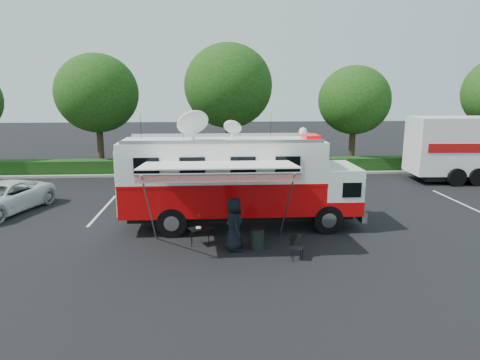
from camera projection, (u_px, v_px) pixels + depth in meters
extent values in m
plane|color=black|center=(241.00, 226.00, 18.24)|extent=(120.00, 120.00, 0.00)
cube|color=#9E998E|center=(288.00, 173.00, 29.22)|extent=(60.00, 0.35, 0.15)
cube|color=black|center=(286.00, 165.00, 30.01)|extent=(60.00, 1.20, 1.00)
cylinder|color=black|center=(100.00, 141.00, 29.90)|extent=(0.44, 0.44, 4.40)
ellipsoid|color=#14380F|center=(97.00, 93.00, 29.22)|extent=(5.63, 5.63, 5.35)
cylinder|color=black|center=(229.00, 137.00, 30.43)|extent=(0.44, 0.44, 4.80)
ellipsoid|color=#14380F|center=(228.00, 86.00, 29.69)|extent=(6.14, 6.14, 5.84)
cylinder|color=black|center=(352.00, 141.00, 31.08)|extent=(0.44, 0.44, 4.00)
ellipsoid|color=#14380F|center=(354.00, 100.00, 30.47)|extent=(5.12, 5.12, 4.86)
cube|color=silver|center=(103.00, 209.00, 20.75)|extent=(0.12, 5.50, 0.01)
cube|color=silver|center=(227.00, 207.00, 21.14)|extent=(0.12, 5.50, 0.01)
cube|color=silver|center=(346.00, 205.00, 21.52)|extent=(0.12, 5.50, 0.01)
cube|color=silver|center=(460.00, 203.00, 21.90)|extent=(0.12, 5.50, 0.01)
cube|color=black|center=(241.00, 213.00, 18.12)|extent=(9.25, 1.51, 0.32)
cylinder|color=black|center=(328.00, 219.00, 17.18)|extent=(1.18, 0.34, 1.18)
cylinder|color=black|center=(314.00, 204.00, 19.49)|extent=(1.18, 0.34, 1.18)
cylinder|color=black|center=(172.00, 222.00, 16.78)|extent=(1.18, 0.34, 1.18)
cylinder|color=black|center=(177.00, 206.00, 19.09)|extent=(1.18, 0.34, 1.18)
cube|color=silver|center=(354.00, 209.00, 18.42)|extent=(0.22, 2.69, 0.43)
cube|color=white|center=(337.00, 186.00, 18.15)|extent=(1.51, 2.69, 1.83)
cube|color=red|center=(336.00, 201.00, 18.29)|extent=(1.53, 2.71, 0.59)
cube|color=black|center=(353.00, 179.00, 18.13)|extent=(0.13, 2.39, 0.75)
cube|color=red|center=(223.00, 194.00, 17.90)|extent=(8.17, 2.69, 1.29)
cube|color=red|center=(223.00, 179.00, 17.77)|extent=(8.19, 2.71, 0.11)
cube|color=white|center=(223.00, 160.00, 17.60)|extent=(8.17, 2.69, 1.51)
cube|color=silver|center=(222.00, 141.00, 17.43)|extent=(8.17, 2.69, 0.09)
cube|color=#CC0505|center=(311.00, 137.00, 17.63)|extent=(0.59, 1.02, 0.17)
sphere|color=white|center=(303.00, 132.00, 18.66)|extent=(0.37, 0.37, 0.37)
ellipsoid|color=silver|center=(193.00, 123.00, 17.04)|extent=(1.29, 1.29, 0.39)
ellipsoid|color=silver|center=(233.00, 127.00, 17.56)|extent=(0.75, 0.75, 0.22)
cylinder|color=black|center=(141.00, 127.00, 17.53)|extent=(0.02, 0.02, 1.08)
cylinder|color=black|center=(183.00, 127.00, 17.64)|extent=(0.02, 0.02, 1.08)
cylinder|color=black|center=(271.00, 126.00, 17.87)|extent=(0.02, 0.02, 1.08)
cube|color=white|center=(218.00, 165.00, 14.96)|extent=(5.38, 2.58, 0.22)
cube|color=red|center=(219.00, 178.00, 13.76)|extent=(5.38, 0.04, 0.30)
cylinder|color=#B2B2B7|center=(219.00, 174.00, 13.71)|extent=(5.38, 0.07, 0.07)
cylinder|color=#B2B2B7|center=(150.00, 210.00, 15.06)|extent=(0.05, 2.77, 3.10)
cylinder|color=#B2B2B7|center=(287.00, 208.00, 15.37)|extent=(0.05, 2.77, 3.10)
imported|color=silver|center=(4.00, 213.00, 20.18)|extent=(3.82, 5.64, 1.43)
imported|color=black|center=(234.00, 250.00, 15.50)|extent=(0.72, 1.02, 1.95)
cube|color=black|center=(200.00, 228.00, 15.92)|extent=(0.92, 0.81, 0.04)
cylinder|color=black|center=(191.00, 239.00, 15.77)|extent=(0.02, 0.02, 0.63)
cylinder|color=black|center=(192.00, 235.00, 16.16)|extent=(0.02, 0.02, 0.63)
cylinder|color=black|center=(209.00, 238.00, 15.81)|extent=(0.02, 0.02, 0.63)
cylinder|color=black|center=(209.00, 235.00, 16.20)|extent=(0.02, 0.02, 0.63)
cube|color=silver|center=(199.00, 227.00, 15.96)|extent=(0.20, 0.27, 0.01)
cube|color=black|center=(297.00, 248.00, 14.57)|extent=(0.54, 0.54, 0.04)
cube|color=black|center=(296.00, 240.00, 14.72)|extent=(0.39, 0.20, 0.45)
cylinder|color=black|center=(293.00, 256.00, 14.44)|extent=(0.02, 0.02, 0.41)
cylinder|color=black|center=(291.00, 252.00, 14.76)|extent=(0.02, 0.02, 0.41)
cylinder|color=black|center=(303.00, 255.00, 14.46)|extent=(0.02, 0.02, 0.41)
cylinder|color=black|center=(301.00, 252.00, 14.78)|extent=(0.02, 0.02, 0.41)
cylinder|color=black|center=(257.00, 239.00, 15.57)|extent=(0.49, 0.49, 0.76)
cylinder|color=black|center=(257.00, 228.00, 15.49)|extent=(0.53, 0.53, 0.04)
cylinder|color=black|center=(457.00, 177.00, 25.61)|extent=(1.09, 0.33, 1.09)
cylinder|color=black|center=(436.00, 170.00, 27.95)|extent=(1.09, 0.33, 1.09)
cylinder|color=black|center=(478.00, 177.00, 25.69)|extent=(1.09, 0.33, 1.09)
cylinder|color=black|center=(455.00, 170.00, 28.03)|extent=(1.09, 0.33, 1.09)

